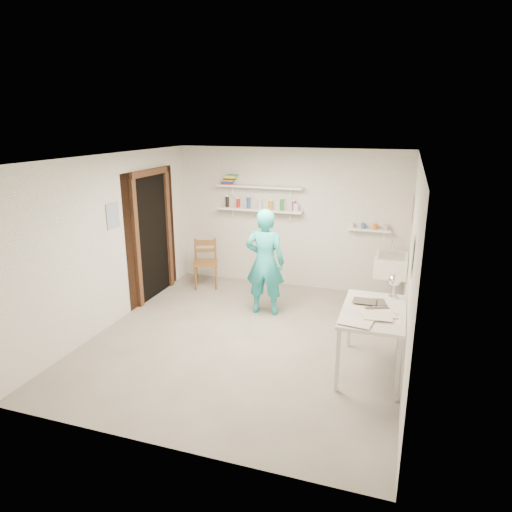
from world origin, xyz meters
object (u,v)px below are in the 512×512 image
(man, at_px, (265,262))
(wall_clock, at_px, (270,241))
(work_table, at_px, (371,341))
(desk_lamp, at_px, (394,280))
(belfast_sink, at_px, (391,265))
(wooden_chair, at_px, (206,263))

(man, distance_m, wall_clock, 0.35)
(work_table, distance_m, desk_lamp, 0.79)
(desk_lamp, bearing_deg, belfast_sink, 92.97)
(man, relative_size, wall_clock, 5.56)
(desk_lamp, bearing_deg, man, 157.09)
(man, bearing_deg, desk_lamp, 153.09)
(man, height_order, wooden_chair, man)
(wooden_chair, bearing_deg, work_table, -57.07)
(belfast_sink, bearing_deg, wall_clock, -162.22)
(man, xyz_separation_m, work_table, (1.67, -1.25, -0.42))
(belfast_sink, height_order, wooden_chair, wooden_chair)
(man, xyz_separation_m, wall_clock, (0.02, 0.22, 0.27))
(man, xyz_separation_m, desk_lamp, (1.86, -0.79, 0.19))
(belfast_sink, xyz_separation_m, wooden_chair, (-3.10, -0.01, -0.26))
(wall_clock, xyz_separation_m, work_table, (1.65, -1.47, -0.69))
(belfast_sink, relative_size, desk_lamp, 4.14)
(belfast_sink, xyz_separation_m, work_table, (-0.11, -2.03, -0.31))
(wall_clock, relative_size, desk_lamp, 2.00)
(wall_clock, height_order, wooden_chair, wall_clock)
(wooden_chair, xyz_separation_m, desk_lamp, (3.18, -1.56, 0.55))
(man, height_order, desk_lamp, man)
(man, bearing_deg, work_table, 139.15)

